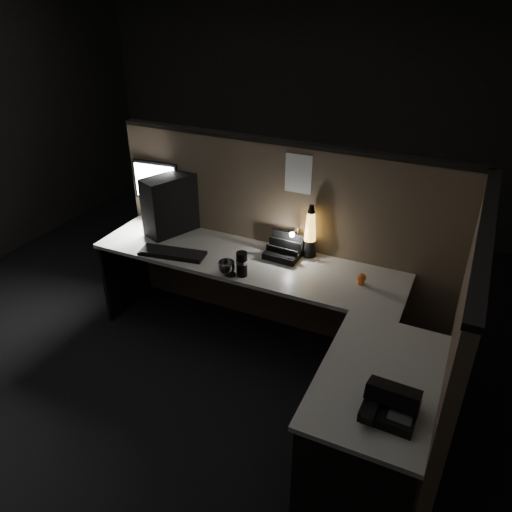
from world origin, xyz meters
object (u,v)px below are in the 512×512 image
at_px(pc_tower, 172,204).
at_px(monitor, 157,186).
at_px(keyboard, 172,253).
at_px(lava_lamp, 310,235).
at_px(desk_phone, 390,404).

bearing_deg(pc_tower, monitor, 174.05).
bearing_deg(keyboard, monitor, 123.12).
bearing_deg(monitor, keyboard, -52.64).
distance_m(monitor, keyboard, 0.69).
relative_size(pc_tower, lava_lamp, 1.16).
bearing_deg(pc_tower, keyboard, -35.57).
distance_m(monitor, desk_phone, 2.55).
bearing_deg(desk_phone, keyboard, 156.28).
relative_size(keyboard, desk_phone, 1.83).
distance_m(lava_lamp, desk_phone, 1.53).
height_order(pc_tower, monitor, monitor).
bearing_deg(keyboard, lava_lamp, 15.14).
bearing_deg(pc_tower, lava_lamp, 26.86).
relative_size(monitor, keyboard, 1.04).
bearing_deg(monitor, pc_tower, -34.13).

